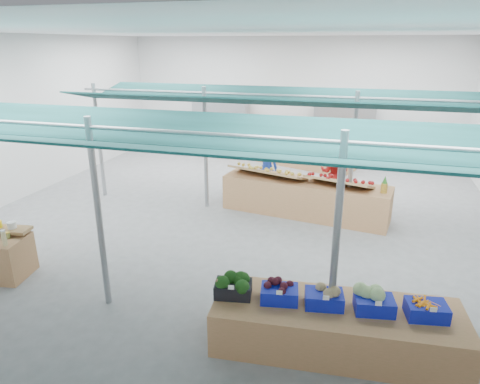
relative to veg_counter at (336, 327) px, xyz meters
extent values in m
plane|color=slate|center=(-2.59, 4.07, -0.32)|extent=(13.00, 13.00, 0.00)
plane|color=silver|center=(-2.59, 4.07, 3.88)|extent=(13.00, 13.00, 0.00)
plane|color=silver|center=(-2.59, 10.57, 1.78)|extent=(12.00, 0.00, 12.00)
plane|color=silver|center=(-8.59, 4.07, 1.78)|extent=(0.00, 13.00, 13.00)
cylinder|color=gray|center=(-6.59, 4.57, 1.18)|extent=(0.10, 0.10, 3.00)
cylinder|color=gray|center=(-3.59, 0.07, 1.18)|extent=(0.10, 0.10, 3.00)
cylinder|color=gray|center=(-3.59, 4.57, 1.18)|extent=(0.10, 0.10, 3.00)
cylinder|color=gray|center=(-0.09, 0.07, 1.18)|extent=(0.10, 0.10, 3.00)
cylinder|color=gray|center=(-0.09, 4.57, 1.18)|extent=(0.10, 0.10, 3.00)
cylinder|color=gray|center=(-1.84, 0.07, 2.53)|extent=(10.00, 0.06, 0.06)
cylinder|color=gray|center=(-1.84, 4.57, 2.53)|extent=(10.00, 0.06, 0.06)
cube|color=black|center=(-1.84, -0.58, 2.46)|extent=(9.50, 1.28, 0.30)
cube|color=black|center=(-1.84, 0.72, 2.46)|extent=(9.50, 1.28, 0.30)
cube|color=black|center=(-1.84, 3.92, 2.46)|extent=(9.50, 1.28, 0.30)
cube|color=black|center=(-1.84, 5.22, 2.46)|extent=(9.50, 1.28, 0.30)
cube|color=#B23F33|center=(-5.09, 10.07, 0.68)|extent=(2.00, 0.50, 2.00)
cube|color=#B23F33|center=(-0.59, 10.07, 0.68)|extent=(2.00, 0.50, 2.00)
cube|color=#966B41|center=(0.00, 0.00, 0.00)|extent=(3.38, 1.38, 0.64)
cube|color=#966B41|center=(-1.12, 4.71, 0.10)|extent=(4.07, 1.51, 0.85)
cube|color=#966B41|center=(-2.73, 9.46, 0.16)|extent=(5.42, 2.83, 0.97)
cube|color=#0F19A4|center=(-0.18, 0.31, -0.01)|extent=(0.53, 0.39, 0.61)
imported|color=#18369F|center=(-2.32, 5.81, 0.47)|extent=(0.63, 0.46, 1.59)
imported|color=maroon|center=(-0.52, 5.81, 0.47)|extent=(0.85, 0.71, 1.59)
cube|color=black|center=(-1.42, -0.12, 0.42)|extent=(0.55, 0.43, 0.20)
cube|color=white|center=(-1.38, -0.34, 0.58)|extent=(0.08, 0.02, 0.06)
cube|color=#0F19A4|center=(-0.78, -0.07, 0.42)|extent=(0.55, 0.43, 0.20)
cube|color=white|center=(-0.74, -0.28, 0.58)|extent=(0.08, 0.02, 0.06)
cube|color=#0F19A4|center=(-0.18, -0.02, 0.42)|extent=(0.55, 0.43, 0.20)
cube|color=white|center=(-0.14, -0.23, 0.58)|extent=(0.08, 0.02, 0.06)
cube|color=#0F19A4|center=(0.46, 0.04, 0.42)|extent=(0.55, 0.43, 0.20)
cube|color=white|center=(0.49, -0.18, 0.58)|extent=(0.08, 0.02, 0.06)
cube|color=#0F19A4|center=(1.10, 0.10, 0.42)|extent=(0.55, 0.43, 0.20)
cube|color=white|center=(1.13, -0.12, 0.58)|extent=(0.08, 0.02, 0.06)
sphere|color=brown|center=(-1.54, -0.25, 0.56)|extent=(0.09, 0.09, 0.09)
sphere|color=brown|center=(-1.59, -0.27, 0.60)|extent=(0.06, 0.06, 0.06)
cube|color=#997247|center=(-2.07, 4.75, 0.65)|extent=(2.02, 1.19, 0.26)
cube|color=#997247|center=(-0.33, 4.50, 0.65)|extent=(1.63, 1.08, 0.26)
cylinder|color=#8C6019|center=(0.65, 4.36, 0.64)|extent=(0.14, 0.14, 0.22)
cone|color=#26661E|center=(0.65, 4.36, 0.83)|extent=(0.12, 0.12, 0.18)
camera|label=1|loc=(0.13, -5.03, 3.64)|focal=32.00mm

